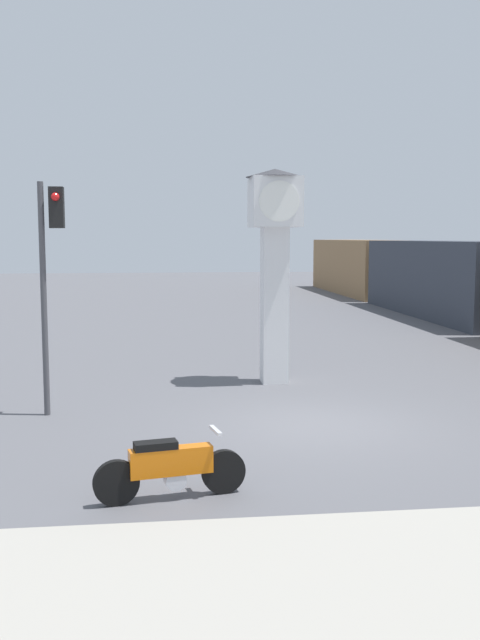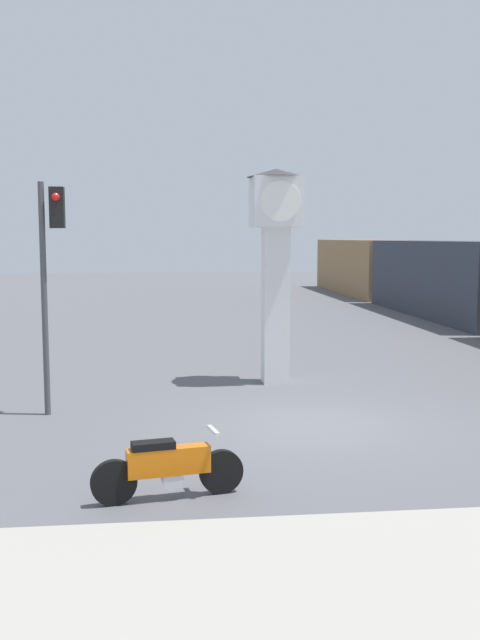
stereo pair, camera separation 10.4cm
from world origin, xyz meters
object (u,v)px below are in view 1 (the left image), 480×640
object	(u,v)px
freight_train	(441,279)
traffic_light	(50,257)
motorcycle	(171,467)
clock_tower	(275,242)

from	to	relation	value
freight_train	traffic_light	world-z (taller)	traffic_light
motorcycle	freight_train	xyz separation A→B (m)	(12.72, 21.58, 1.25)
clock_tower	traffic_light	world-z (taller)	clock_tower
motorcycle	traffic_light	size ratio (longest dim) A/B	0.45
clock_tower	freight_train	world-z (taller)	clock_tower
freight_train	traffic_light	distance (m)	22.39
freight_train	traffic_light	xyz separation A→B (m)	(-14.95, -16.60, 1.47)
clock_tower	traffic_light	size ratio (longest dim) A/B	1.12
freight_train	clock_tower	bearing A→B (deg)	-125.71
motorcycle	freight_train	size ratio (longest dim) A/B	0.05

